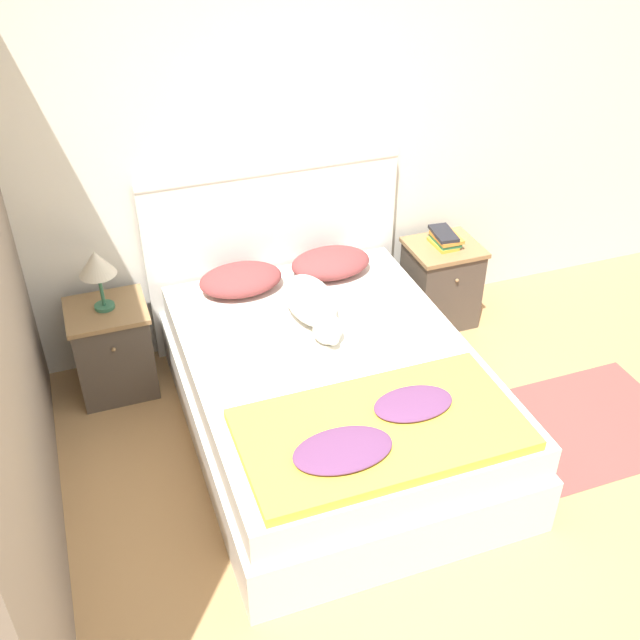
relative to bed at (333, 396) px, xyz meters
The scene contains 13 objects.
ground_plane 1.08m from the bed, 92.51° to the right, with size 16.00×16.00×0.00m, color tan.
wall_back 1.49m from the bed, 92.42° to the left, with size 9.00×0.06×2.55m.
bed is the anchor object (origin of this frame).
headboard 1.07m from the bed, 90.00° to the left, with size 1.55×0.06×1.15m.
nightstand_left 1.30m from the bed, 143.05° to the left, with size 0.44×0.40×0.56m.
nightstand_right 1.30m from the bed, 36.95° to the left, with size 0.44×0.40×0.56m.
pillow_left 0.89m from the bed, 109.58° to the left, with size 0.48×0.33×0.14m.
pillow_right 0.89m from the bed, 70.42° to the left, with size 0.48×0.33×0.14m.
quilt 0.67m from the bed, 90.94° to the right, with size 1.27×0.68×0.09m.
dog 0.51m from the bed, 86.63° to the left, with size 0.26×0.69×0.18m.
book_stack 1.35m from the bed, 37.19° to the left, with size 0.16×0.24×0.09m.
table_lamp 1.43m from the bed, 142.73° to the left, with size 0.20×0.20×0.35m.
rug 1.42m from the bed, 17.71° to the right, with size 1.06×0.81×0.00m.
Camera 1 is at (-1.04, -1.77, 2.84)m, focal length 42.00 mm.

